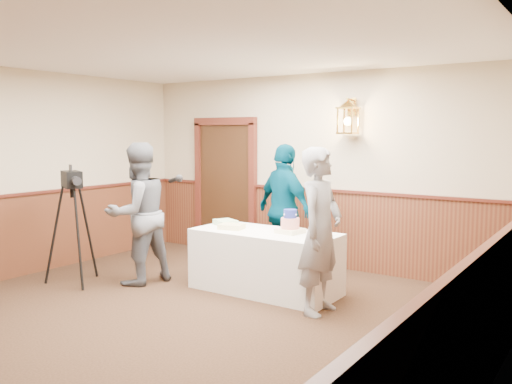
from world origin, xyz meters
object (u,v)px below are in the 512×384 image
Objects in this scene: tiered_cake at (290,224)px; assistant_p at (285,210)px; sheet_cake_green at (225,222)px; baker at (320,231)px; sheet_cake_yellow at (232,227)px; display_table at (265,261)px; interviewer at (138,214)px; tv_camera_rig at (74,234)px.

tiered_cake is 0.18× the size of assistant_p.
baker reaches higher than sheet_cake_green.
baker reaches higher than tiered_cake.
assistant_p reaches higher than tiered_cake.
sheet_cake_yellow is at bearing 98.01° from assistant_p.
display_table is at bearing -7.80° from sheet_cake_green.
tiered_cake reaches higher than sheet_cake_green.
tiered_cake is 0.77m from sheet_cake_yellow.
sheet_cake_green reaches higher than display_table.
sheet_cake_green is (-0.24, 0.19, 0.00)m from sheet_cake_yellow.
baker is at bearing -9.36° from sheet_cake_yellow.
sheet_cake_yellow is 1.24m from interviewer.
tiered_cake is 0.22× the size of tv_camera_rig.
interviewer is 1.01× the size of baker.
interviewer is at bearing -159.07° from display_table.
baker is at bearing 38.01° from tv_camera_rig.
display_table is at bearing 126.34° from assistant_p.
interviewer is at bearing -160.36° from tiered_cake.
tv_camera_rig is (-1.80, -0.99, -0.12)m from sheet_cake_yellow.
interviewer is at bearing 68.00° from assistant_p.
baker reaches higher than tv_camera_rig.
baker is (0.92, -0.32, 0.52)m from display_table.
sheet_cake_yellow is 0.16× the size of interviewer.
sheet_cake_green is at bearing 61.53° from tv_camera_rig.
display_table is 6.27× the size of sheet_cake_green.
interviewer is 2.50m from baker.
display_table is 0.99× the size of interviewer.
sheet_cake_yellow is (-0.44, -0.10, 0.41)m from display_table.
baker is (2.48, 0.28, -0.01)m from interviewer.
tiered_cake is 0.99m from sheet_cake_green.
assistant_p is 2.79m from tv_camera_rig.
sheet_cake_green is (-0.68, 0.09, 0.41)m from display_table.
tiered_cake is 1.99m from interviewer.
interviewer is 0.87m from tv_camera_rig.
assistant_p reaches higher than display_table.
display_table is 5.70× the size of tiered_cake.
tv_camera_rig is at bearing -155.59° from tiered_cake.
interviewer reaches higher than tv_camera_rig.
baker is (1.60, -0.42, 0.12)m from sheet_cake_green.
interviewer is at bearing -142.01° from sheet_cake_green.
interviewer reaches higher than baker.
tv_camera_rig reaches higher than sheet_cake_green.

